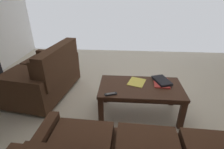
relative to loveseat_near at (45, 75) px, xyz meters
The scene contains 6 objects.
ground_plane 1.56m from the loveseat_near, behind, with size 5.98×5.23×0.01m, color beige.
loveseat_near is the anchor object (origin of this frame).
coffee_table 1.65m from the loveseat_near, 164.82° to the left, with size 1.17×0.61×0.48m.
book_stack 1.93m from the loveseat_near, behind, with size 0.27×0.35×0.05m.
tv_remote 1.37m from the loveseat_near, 150.49° to the left, with size 0.17×0.10×0.02m.
loose_magazine 1.58m from the loveseat_near, 168.22° to the left, with size 0.22×0.26×0.01m, color #E0CC4C.
Camera 1 is at (0.17, 2.36, 1.73)m, focal length 27.63 mm.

